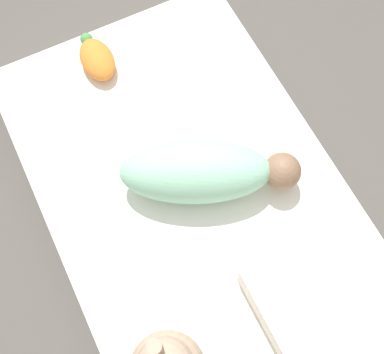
# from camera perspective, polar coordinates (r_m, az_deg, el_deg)

# --- Properties ---
(ground_plane) EXTENTS (12.00, 12.00, 0.00)m
(ground_plane) POSITION_cam_1_polar(r_m,az_deg,el_deg) (1.73, -0.33, -3.18)
(ground_plane) COLOR #514C47
(bed_mattress) EXTENTS (1.25, 0.82, 0.20)m
(bed_mattress) POSITION_cam_1_polar(r_m,az_deg,el_deg) (1.64, -0.35, -2.03)
(bed_mattress) COLOR white
(bed_mattress) RESTS_ON ground_plane
(swaddled_baby) EXTENTS (0.34, 0.50, 0.17)m
(swaddled_baby) POSITION_cam_1_polar(r_m,az_deg,el_deg) (1.47, 1.20, 0.57)
(swaddled_baby) COLOR #99D6B2
(swaddled_baby) RESTS_ON bed_mattress
(pillow) EXTENTS (0.35, 0.34, 0.08)m
(pillow) POSITION_cam_1_polar(r_m,az_deg,el_deg) (1.46, 14.41, -13.17)
(pillow) COLOR white
(pillow) RESTS_ON bed_mattress
(turtle_plush) EXTENTS (0.19, 0.10, 0.07)m
(turtle_plush) POSITION_cam_1_polar(r_m,az_deg,el_deg) (1.74, -10.13, 12.34)
(turtle_plush) COLOR orange
(turtle_plush) RESTS_ON bed_mattress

